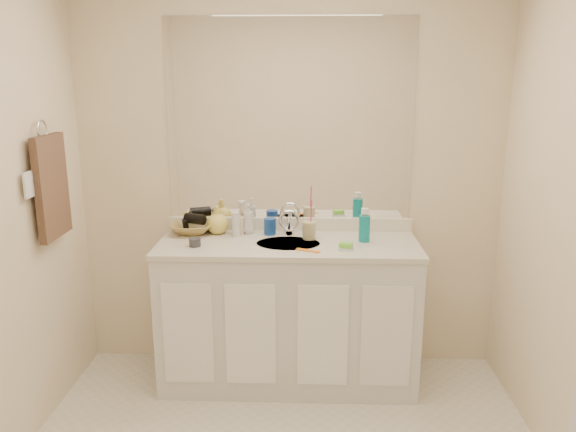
% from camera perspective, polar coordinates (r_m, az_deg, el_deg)
% --- Properties ---
extents(wall_back, '(2.60, 0.02, 2.40)m').
position_cam_1_polar(wall_back, '(3.46, 0.18, 3.73)').
color(wall_back, '#F5E2C0').
rests_on(wall_back, floor).
extents(vanity_cabinet, '(1.50, 0.55, 0.85)m').
position_cam_1_polar(vanity_cabinet, '(3.43, 0.03, -9.95)').
color(vanity_cabinet, silver).
rests_on(vanity_cabinet, floor).
extents(countertop, '(1.52, 0.57, 0.03)m').
position_cam_1_polar(countertop, '(3.28, 0.03, -2.92)').
color(countertop, silver).
rests_on(countertop, vanity_cabinet).
extents(backsplash, '(1.52, 0.03, 0.08)m').
position_cam_1_polar(backsplash, '(3.51, 0.17, -0.81)').
color(backsplash, white).
rests_on(backsplash, countertop).
extents(sink_basin, '(0.37, 0.37, 0.02)m').
position_cam_1_polar(sink_basin, '(3.26, 0.02, -2.97)').
color(sink_basin, beige).
rests_on(sink_basin, countertop).
extents(faucet, '(0.02, 0.02, 0.11)m').
position_cam_1_polar(faucet, '(3.41, 0.12, -1.00)').
color(faucet, silver).
rests_on(faucet, countertop).
extents(mirror, '(1.48, 0.01, 1.20)m').
position_cam_1_polar(mirror, '(3.41, 0.18, 9.67)').
color(mirror, white).
rests_on(mirror, wall_back).
extents(blue_mug, '(0.08, 0.08, 0.10)m').
position_cam_1_polar(blue_mug, '(3.42, -1.84, -1.06)').
color(blue_mug, '#153D94').
rests_on(blue_mug, countertop).
extents(tan_cup, '(0.09, 0.09, 0.11)m').
position_cam_1_polar(tan_cup, '(3.32, 2.17, -1.47)').
color(tan_cup, '#C2BB89').
rests_on(tan_cup, countertop).
extents(toothbrush, '(0.02, 0.04, 0.18)m').
position_cam_1_polar(toothbrush, '(3.30, 2.36, 0.16)').
color(toothbrush, '#DE3A65').
rests_on(toothbrush, tan_cup).
extents(mouthwash_bottle, '(0.08, 0.08, 0.16)m').
position_cam_1_polar(mouthwash_bottle, '(3.30, 7.76, -1.26)').
color(mouthwash_bottle, '#0B878F').
rests_on(mouthwash_bottle, countertop).
extents(soap_dish, '(0.09, 0.07, 0.01)m').
position_cam_1_polar(soap_dish, '(3.16, 5.89, -3.28)').
color(soap_dish, silver).
rests_on(soap_dish, countertop).
extents(green_soap, '(0.08, 0.07, 0.02)m').
position_cam_1_polar(green_soap, '(3.15, 5.90, -2.95)').
color(green_soap, '#72D634').
rests_on(green_soap, soap_dish).
extents(orange_comb, '(0.14, 0.08, 0.01)m').
position_cam_1_polar(orange_comb, '(3.11, 2.04, -3.52)').
color(orange_comb, orange).
rests_on(orange_comb, countertop).
extents(dark_jar, '(0.08, 0.08, 0.05)m').
position_cam_1_polar(dark_jar, '(3.23, -9.44, -2.65)').
color(dark_jar, '#33343A').
rests_on(dark_jar, countertop).
extents(extra_white_bottle, '(0.06, 0.06, 0.15)m').
position_cam_1_polar(extra_white_bottle, '(3.38, -5.29, -0.86)').
color(extra_white_bottle, silver).
rests_on(extra_white_bottle, countertop).
extents(soap_bottle_white, '(0.09, 0.09, 0.18)m').
position_cam_1_polar(soap_bottle_white, '(3.44, -4.03, -0.28)').
color(soap_bottle_white, silver).
rests_on(soap_bottle_white, countertop).
extents(soap_bottle_cream, '(0.07, 0.07, 0.15)m').
position_cam_1_polar(soap_bottle_cream, '(3.45, -5.07, -0.54)').
color(soap_bottle_cream, beige).
rests_on(soap_bottle_cream, countertop).
extents(soap_bottle_yellow, '(0.16, 0.16, 0.17)m').
position_cam_1_polar(soap_bottle_yellow, '(3.46, -7.20, -0.38)').
color(soap_bottle_yellow, '#E5D159').
rests_on(soap_bottle_yellow, countertop).
extents(wicker_basket, '(0.28, 0.28, 0.06)m').
position_cam_1_polar(wicker_basket, '(3.50, -9.71, -1.20)').
color(wicker_basket, olive).
rests_on(wicker_basket, countertop).
extents(hair_dryer, '(0.14, 0.11, 0.06)m').
position_cam_1_polar(hair_dryer, '(3.48, -9.43, -0.29)').
color(hair_dryer, black).
rests_on(hair_dryer, wicker_basket).
extents(towel_ring, '(0.01, 0.11, 0.11)m').
position_cam_1_polar(towel_ring, '(3.20, -23.72, 8.00)').
color(towel_ring, silver).
rests_on(towel_ring, wall_left).
extents(hand_towel, '(0.04, 0.32, 0.55)m').
position_cam_1_polar(hand_towel, '(3.24, -22.87, 2.75)').
color(hand_towel, '#38271E').
rests_on(hand_towel, towel_ring).
extents(switch_plate, '(0.01, 0.08, 0.13)m').
position_cam_1_polar(switch_plate, '(3.06, -24.87, 2.90)').
color(switch_plate, white).
rests_on(switch_plate, wall_left).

